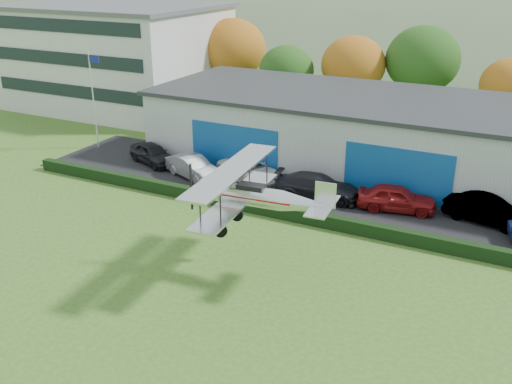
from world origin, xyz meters
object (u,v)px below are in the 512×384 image
at_px(hangar, 419,138).
at_px(car_4, 397,198).
at_px(car_0, 153,154).
at_px(car_1, 193,167).
at_px(car_2, 250,170).
at_px(car_3, 317,187).
at_px(office_block, 118,56).
at_px(biplane, 253,194).
at_px(car_5, 487,210).
at_px(flagpole, 94,91).

height_order(hangar, car_4, hangar).
bearing_deg(car_0, car_1, -82.90).
height_order(hangar, car_2, hangar).
distance_m(car_2, car_3, 5.56).
xyz_separation_m(office_block, car_2, (22.89, -14.11, -4.41)).
xyz_separation_m(office_block, biplane, (28.95, -25.53, -0.90)).
distance_m(car_1, car_2, 4.17).
relative_size(hangar, biplane, 4.77).
distance_m(car_1, car_4, 14.55).
xyz_separation_m(car_0, biplane, (14.44, -11.32, 3.48)).
xyz_separation_m(car_0, car_2, (8.38, 0.10, -0.03)).
distance_m(hangar, car_5, 9.22).
distance_m(car_4, biplane, 12.31).
bearing_deg(office_block, car_4, -23.58).
distance_m(office_block, flagpole, 15.33).
bearing_deg(hangar, flagpole, -166.49).
xyz_separation_m(car_4, biplane, (-4.51, -10.92, 3.44)).
xyz_separation_m(office_block, car_0, (14.52, -14.21, -4.38)).
relative_size(hangar, car_4, 8.38).
xyz_separation_m(car_2, car_4, (10.57, -0.49, 0.07)).
height_order(car_0, car_4, car_4).
relative_size(car_0, car_5, 0.93).
bearing_deg(car_2, office_block, 83.21).
relative_size(car_1, car_5, 0.96).
bearing_deg(hangar, car_2, -144.95).
distance_m(hangar, car_1, 16.48).
relative_size(car_3, car_5, 1.15).
bearing_deg(car_0, hangar, -46.53).
bearing_deg(hangar, office_block, 167.99).
bearing_deg(car_1, hangar, -38.18).
bearing_deg(office_block, biplane, -41.40).
bearing_deg(office_block, hangar, -12.01).
bearing_deg(flagpole, car_5, -1.90).
relative_size(car_1, car_2, 0.88).
bearing_deg(car_1, flagpole, 98.51).
bearing_deg(car_4, office_block, 55.32).
xyz_separation_m(car_2, biplane, (6.06, -11.41, 3.51)).
xyz_separation_m(car_1, car_5, (19.81, 1.39, 0.03)).
distance_m(office_block, car_1, 24.79).
bearing_deg(car_5, office_block, 82.47).
bearing_deg(flagpole, office_block, 121.97).
distance_m(hangar, office_block, 33.84).
relative_size(car_0, car_3, 0.81).
bearing_deg(car_1, car_5, -64.96).
relative_size(hangar, flagpole, 5.08).
relative_size(office_block, biplane, 2.42).
relative_size(car_4, biplane, 0.57).
bearing_deg(flagpole, hangar, 13.51).
height_order(flagpole, car_2, flagpole).
bearing_deg(office_block, car_5, -19.89).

